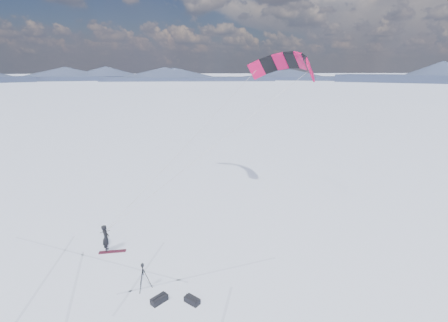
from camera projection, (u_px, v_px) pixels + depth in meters
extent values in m
plane|color=white|center=(113.00, 301.00, 14.52)|extent=(1800.00, 1800.00, 0.00)
cube|color=#212A3D|center=(317.00, 79.00, 308.54)|extent=(152.40, 113.97, 3.73)
cone|color=#212A3D|center=(317.00, 77.00, 308.04)|extent=(87.43, 87.43, 8.00)
cube|color=#212A3D|center=(202.00, 78.00, 321.57)|extent=(155.54, 70.36, 3.73)
cone|color=#212A3D|center=(202.00, 76.00, 321.07)|extent=(74.14, 74.14, 8.00)
cube|color=#212A3D|center=(83.00, 79.00, 297.51)|extent=(155.54, 70.36, 3.73)
cone|color=#212A3D|center=(82.00, 77.00, 297.01)|extent=(74.14, 74.14, 8.00)
cube|color=#ACB6D1|center=(78.00, 298.00, 14.74)|extent=(6.45, 7.79, 0.01)
cube|color=#ACB6D1|center=(120.00, 264.00, 17.26)|extent=(11.66, 3.07, 0.01)
cube|color=#ACB6D1|center=(192.00, 297.00, 14.81)|extent=(6.52, 4.83, 0.01)
imported|color=black|center=(107.00, 251.00, 18.60)|extent=(0.46, 0.63, 1.61)
cube|color=maroon|center=(112.00, 252.00, 18.45)|extent=(1.50, 0.38, 0.04)
cylinder|color=black|center=(148.00, 278.00, 15.25)|extent=(0.41, 0.04, 1.12)
cylinder|color=black|center=(141.00, 277.00, 15.35)|extent=(0.22, 0.37, 1.12)
cylinder|color=black|center=(141.00, 281.00, 15.04)|extent=(0.24, 0.36, 1.12)
cylinder|color=black|center=(143.00, 272.00, 15.11)|extent=(0.04, 0.04, 0.37)
cube|color=black|center=(142.00, 267.00, 15.05)|extent=(0.08, 0.08, 0.05)
cube|color=black|center=(142.00, 265.00, 15.02)|extent=(0.14, 0.10, 0.11)
cylinder|color=black|center=(142.00, 264.00, 15.11)|extent=(0.07, 0.11, 0.07)
cube|color=black|center=(159.00, 299.00, 14.43)|extent=(0.83, 0.73, 0.29)
cylinder|color=black|center=(159.00, 296.00, 14.39)|extent=(0.63, 0.47, 0.07)
cube|color=black|center=(192.00, 300.00, 14.39)|extent=(0.72, 0.77, 0.26)
cylinder|color=black|center=(192.00, 297.00, 14.35)|extent=(0.49, 0.57, 0.08)
cube|color=#C50A44|center=(310.00, 70.00, 20.39)|extent=(1.11, 1.13, 1.52)
cube|color=black|center=(307.00, 64.00, 21.17)|extent=(0.88, 1.21, 1.41)
cube|color=#C50A44|center=(301.00, 61.00, 22.03)|extent=(0.90, 1.22, 1.27)
cube|color=black|center=(291.00, 60.00, 22.89)|extent=(1.11, 1.20, 1.13)
cube|color=#C50A44|center=(280.00, 61.00, 23.67)|extent=(1.28, 1.12, 1.27)
cube|color=black|center=(268.00, 65.00, 24.31)|extent=(1.42, 0.97, 1.41)
cube|color=#C50A44|center=(257.00, 70.00, 24.74)|extent=(1.51, 0.75, 1.52)
cylinder|color=gray|center=(213.00, 146.00, 19.33)|extent=(12.91, 1.85, 8.81)
cylinder|color=gray|center=(192.00, 139.00, 21.51)|extent=(11.07, 6.92, 8.81)
cylinder|color=black|center=(105.00, 232.00, 18.27)|extent=(0.53, 0.22, 0.03)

